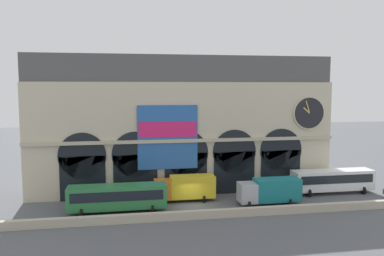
{
  "coord_description": "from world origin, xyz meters",
  "views": [
    {
      "loc": [
        -7.69,
        -44.07,
        14.11
      ],
      "look_at": [
        0.81,
        5.0,
        8.86
      ],
      "focal_mm": 36.34,
      "sensor_mm": 36.0,
      "label": 1
    }
  ],
  "objects_px": {
    "bus_midwest": "(118,197)",
    "box_truck_mideast": "(270,190)",
    "box_truck_center": "(185,187)",
    "bus_east": "(332,180)"
  },
  "relations": [
    {
      "from": "box_truck_mideast",
      "to": "box_truck_center",
      "type": "bearing_deg",
      "value": 161.91
    },
    {
      "from": "box_truck_center",
      "to": "box_truck_mideast",
      "type": "distance_m",
      "value": 10.35
    },
    {
      "from": "bus_midwest",
      "to": "box_truck_mideast",
      "type": "height_order",
      "value": "box_truck_mideast"
    },
    {
      "from": "box_truck_center",
      "to": "bus_east",
      "type": "relative_size",
      "value": 0.68
    },
    {
      "from": "box_truck_center",
      "to": "bus_east",
      "type": "height_order",
      "value": "box_truck_center"
    },
    {
      "from": "box_truck_mideast",
      "to": "bus_east",
      "type": "distance_m",
      "value": 10.57
    },
    {
      "from": "bus_midwest",
      "to": "box_truck_mideast",
      "type": "distance_m",
      "value": 18.09
    },
    {
      "from": "bus_midwest",
      "to": "box_truck_center",
      "type": "bearing_deg",
      "value": 20.97
    },
    {
      "from": "box_truck_mideast",
      "to": "bus_midwest",
      "type": "bearing_deg",
      "value": 179.83
    },
    {
      "from": "box_truck_center",
      "to": "box_truck_mideast",
      "type": "xyz_separation_m",
      "value": [
        9.84,
        -3.21,
        0.0
      ]
    }
  ]
}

